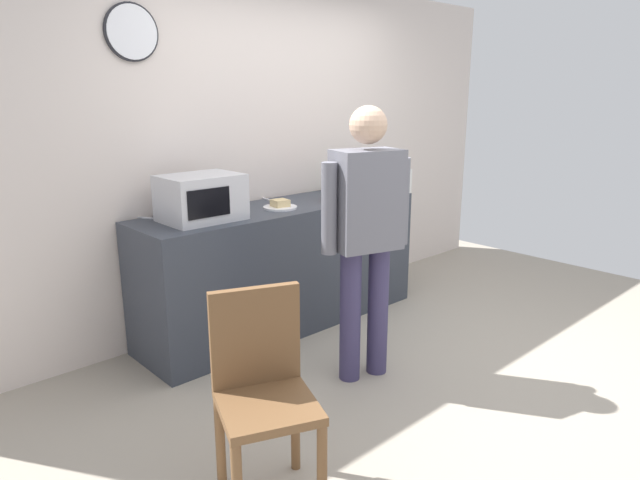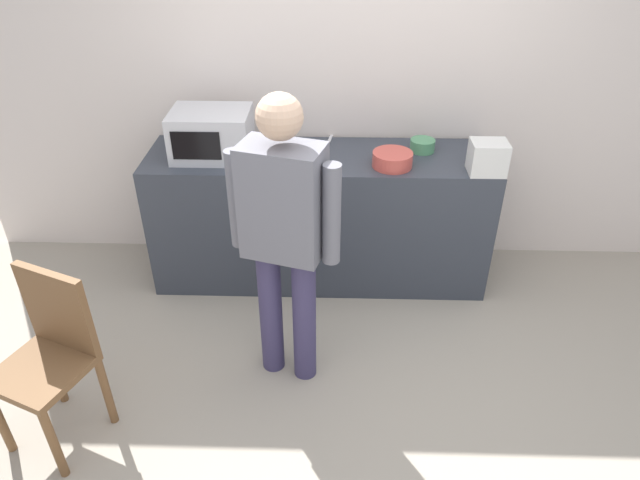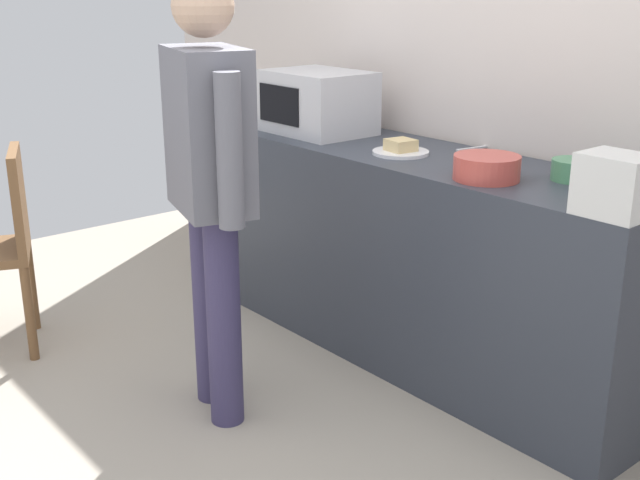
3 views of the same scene
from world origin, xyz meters
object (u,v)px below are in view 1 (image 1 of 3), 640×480
(microwave, at_px, (201,198))
(person_standing, at_px, (366,225))
(sandwich_plate, at_px, (280,206))
(toaster, at_px, (395,181))
(wooden_chair, at_px, (263,386))
(cereal_bowl, at_px, (340,195))
(spoon_utensil, at_px, (268,200))
(fork_utensil, at_px, (148,218))
(salad_bowl, at_px, (338,189))

(microwave, relative_size, person_standing, 0.30)
(sandwich_plate, relative_size, person_standing, 0.15)
(toaster, relative_size, wooden_chair, 0.23)
(cereal_bowl, distance_m, person_standing, 1.04)
(person_standing, bearing_deg, spoon_utensil, 80.23)
(wooden_chair, bearing_deg, toaster, 27.65)
(person_standing, bearing_deg, microwave, 119.23)
(microwave, height_order, spoon_utensil, microwave)
(microwave, distance_m, wooden_chair, 1.62)
(wooden_chair, bearing_deg, fork_utensil, 78.59)
(toaster, bearing_deg, salad_bowl, 138.50)
(salad_bowl, xyz_separation_m, person_standing, (-0.83, -1.08, 0.01))
(salad_bowl, distance_m, cereal_bowl, 0.32)
(person_standing, height_order, wooden_chair, person_standing)
(sandwich_plate, bearing_deg, wooden_chair, -131.48)
(wooden_chair, bearing_deg, sandwich_plate, 48.52)
(fork_utensil, bearing_deg, wooden_chair, -101.41)
(cereal_bowl, bearing_deg, fork_utensil, 163.05)
(spoon_utensil, bearing_deg, sandwich_plate, -112.79)
(fork_utensil, bearing_deg, microwave, -51.14)
(salad_bowl, relative_size, toaster, 0.74)
(sandwich_plate, height_order, spoon_utensil, sandwich_plate)
(cereal_bowl, height_order, wooden_chair, cereal_bowl)
(spoon_utensil, distance_m, wooden_chair, 2.18)
(cereal_bowl, distance_m, spoon_utensil, 0.56)
(sandwich_plate, distance_m, fork_utensil, 0.92)
(toaster, bearing_deg, cereal_bowl, 172.83)
(fork_utensil, xyz_separation_m, spoon_utensil, (0.99, -0.03, 0.00))
(microwave, relative_size, spoon_utensil, 2.94)
(sandwich_plate, relative_size, cereal_bowl, 0.97)
(person_standing, distance_m, wooden_chair, 1.29)
(person_standing, bearing_deg, salad_bowl, 52.46)
(microwave, xyz_separation_m, cereal_bowl, (1.15, -0.13, -0.10))
(sandwich_plate, height_order, salad_bowl, salad_bowl)
(sandwich_plate, height_order, person_standing, person_standing)
(sandwich_plate, xyz_separation_m, wooden_chair, (-1.20, -1.36, -0.43))
(microwave, height_order, toaster, microwave)
(toaster, relative_size, fork_utensil, 1.29)
(cereal_bowl, xyz_separation_m, person_standing, (-0.61, -0.84, -0.00))
(fork_utensil, height_order, wooden_chair, fork_utensil)
(microwave, xyz_separation_m, fork_utensil, (-0.24, 0.29, -0.15))
(salad_bowl, bearing_deg, fork_utensil, 173.50)
(spoon_utensil, bearing_deg, microwave, -160.31)
(salad_bowl, bearing_deg, person_standing, -127.54)
(fork_utensil, bearing_deg, spoon_utensil, -1.49)
(salad_bowl, bearing_deg, sandwich_plate, -167.94)
(microwave, height_order, sandwich_plate, microwave)
(cereal_bowl, height_order, person_standing, person_standing)
(person_standing, bearing_deg, toaster, 32.97)
(sandwich_plate, distance_m, toaster, 1.11)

